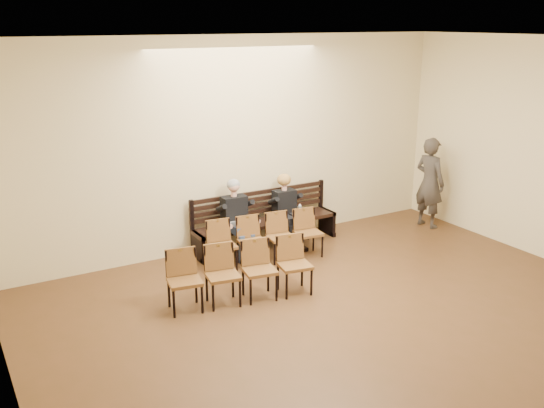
% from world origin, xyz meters
% --- Properties ---
extents(ground, '(10.00, 10.00, 0.00)m').
position_xyz_m(ground, '(0.00, 0.00, 0.00)').
color(ground, '#54331C').
rests_on(ground, ground).
extents(room_walls, '(8.02, 10.01, 3.51)m').
position_xyz_m(room_walls, '(0.00, 0.79, 2.54)').
color(room_walls, beige).
rests_on(room_walls, ground).
extents(bench, '(2.60, 0.90, 0.45)m').
position_xyz_m(bench, '(0.37, 4.65, 0.23)').
color(bench, black).
rests_on(bench, ground).
extents(seated_man, '(0.50, 0.69, 1.20)m').
position_xyz_m(seated_man, '(-0.24, 4.53, 0.60)').
color(seated_man, black).
rests_on(seated_man, ground).
extents(seated_woman, '(0.47, 0.65, 1.09)m').
position_xyz_m(seated_woman, '(0.72, 4.53, 0.55)').
color(seated_woman, black).
rests_on(seated_woman, ground).
extents(laptop, '(0.33, 0.27, 0.23)m').
position_xyz_m(laptop, '(-0.26, 4.41, 0.56)').
color(laptop, silver).
rests_on(laptop, bench).
extents(water_bottle, '(0.07, 0.07, 0.21)m').
position_xyz_m(water_bottle, '(0.81, 4.28, 0.55)').
color(water_bottle, silver).
rests_on(water_bottle, bench).
extents(bag, '(0.49, 0.42, 0.30)m').
position_xyz_m(bag, '(1.04, 4.73, 0.15)').
color(bag, black).
rests_on(bag, ground).
extents(passerby, '(0.55, 0.76, 1.93)m').
position_xyz_m(passerby, '(3.50, 4.05, 0.97)').
color(passerby, '#38332E').
rests_on(passerby, ground).
extents(chair_row_front, '(1.92, 0.64, 0.78)m').
position_xyz_m(chair_row_front, '(0.01, 4.00, 0.39)').
color(chair_row_front, brown).
rests_on(chair_row_front, ground).
extents(chair_row_back, '(2.04, 0.78, 0.82)m').
position_xyz_m(chair_row_back, '(-0.97, 2.97, 0.41)').
color(chair_row_back, brown).
rests_on(chair_row_back, ground).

